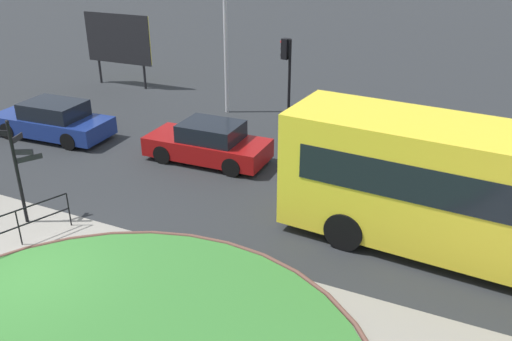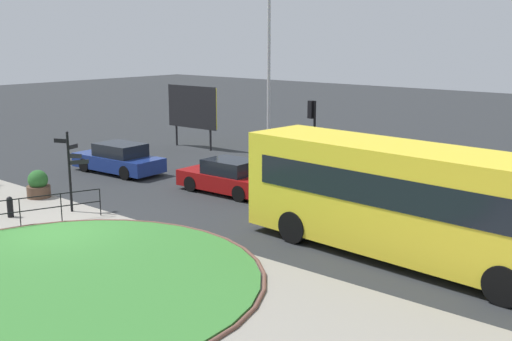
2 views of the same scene
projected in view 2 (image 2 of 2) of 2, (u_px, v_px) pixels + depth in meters
ground at (57, 234)px, 19.96m from camera, size 120.00×120.00×0.00m
sidewalk_paving at (7, 247)px, 18.70m from camera, size 32.00×8.62×0.02m
grass_island at (60, 281)px, 16.03m from camera, size 10.42×10.42×0.10m
grass_kerb_ring at (60, 281)px, 16.03m from camera, size 10.73×10.73×0.11m
signpost_directional at (70, 166)px, 22.16m from camera, size 0.97×0.84×2.94m
bollard_foreground at (10, 207)px, 21.71m from camera, size 0.21×0.21×0.76m
railing_grass_edge at (20, 208)px, 20.52m from camera, size 1.81×5.11×1.00m
bus_yellow at (408, 200)px, 17.33m from camera, size 10.35×3.05×3.25m
car_near_lane at (228, 177)px, 25.10m from camera, size 4.24×1.91×1.39m
car_far_lane at (119, 159)px, 28.76m from camera, size 4.64×2.07×1.40m
traffic_light_near at (312, 122)px, 27.29m from camera, size 0.49×0.31×3.46m
lamppost_tall at (269, 61)px, 28.98m from camera, size 0.32×0.32×9.58m
billboard_left at (192, 108)px, 34.82m from camera, size 3.67×0.25×3.51m
planter_near_signpost at (38, 185)px, 24.34m from camera, size 0.90×0.90×1.11m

